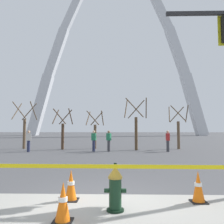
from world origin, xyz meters
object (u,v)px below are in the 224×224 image
object	(u,v)px
fire_hydrant	(115,188)
monument_arch	(116,56)
pedestrian_walking_left	(29,141)
traffic_cone_mid_sidewalk	(63,202)
pedestrian_near_trees	(109,141)
traffic_cone_by_hydrant	(71,185)
pedestrian_standing_center	(168,141)
pedestrian_walking_right	(94,141)
traffic_cone_curb_edge	(198,187)

from	to	relation	value
fire_hydrant	monument_arch	size ratio (longest dim) A/B	0.02
fire_hydrant	pedestrian_walking_left	world-z (taller)	pedestrian_walking_left
traffic_cone_mid_sidewalk	monument_arch	size ratio (longest dim) A/B	0.01
traffic_cone_mid_sidewalk	monument_arch	distance (m)	61.08
pedestrian_near_trees	pedestrian_walking_left	bearing A→B (deg)	-175.14
traffic_cone_by_hydrant	pedestrian_walking_left	world-z (taller)	pedestrian_walking_left
traffic_cone_mid_sidewalk	pedestrian_near_trees	size ratio (longest dim) A/B	0.46
monument_arch	pedestrian_standing_center	bearing A→B (deg)	-84.64
pedestrian_walking_right	pedestrian_near_trees	distance (m)	1.15
pedestrian_standing_center	pedestrian_near_trees	world-z (taller)	same
traffic_cone_mid_sidewalk	pedestrian_standing_center	distance (m)	14.17
traffic_cone_by_hydrant	pedestrian_near_trees	size ratio (longest dim) A/B	0.46
pedestrian_walking_left	pedestrian_near_trees	world-z (taller)	same
fire_hydrant	pedestrian_walking_right	bearing A→B (deg)	97.90
pedestrian_walking_left	pedestrian_near_trees	bearing A→B (deg)	4.86
traffic_cone_by_hydrant	traffic_cone_curb_edge	world-z (taller)	same
traffic_cone_curb_edge	fire_hydrant	bearing A→B (deg)	-162.28
monument_arch	pedestrian_walking_left	world-z (taller)	monument_arch
fire_hydrant	pedestrian_standing_center	bearing A→B (deg)	73.31
pedestrian_walking_left	traffic_cone_mid_sidewalk	bearing A→B (deg)	-66.40
traffic_cone_curb_edge	pedestrian_standing_center	world-z (taller)	pedestrian_standing_center
traffic_cone_curb_edge	pedestrian_standing_center	size ratio (longest dim) A/B	0.46
pedestrian_walking_left	fire_hydrant	bearing A→B (deg)	-61.83
pedestrian_standing_center	pedestrian_near_trees	size ratio (longest dim) A/B	1.00
fire_hydrant	pedestrian_walking_left	distance (m)	14.00
pedestrian_standing_center	monument_arch	bearing A→B (deg)	95.36
monument_arch	pedestrian_walking_left	distance (m)	49.34
traffic_cone_by_hydrant	fire_hydrant	bearing A→B (deg)	-32.53
pedestrian_walking_right	traffic_cone_mid_sidewalk	bearing A→B (deg)	-86.47
fire_hydrant	traffic_cone_mid_sidewalk	size ratio (longest dim) A/B	1.36
fire_hydrant	traffic_cone_by_hydrant	xyz separation A→B (m)	(-1.07, 0.68, -0.11)
pedestrian_near_trees	monument_arch	bearing A→B (deg)	89.57
traffic_cone_mid_sidewalk	traffic_cone_curb_edge	xyz separation A→B (m)	(2.88, 1.21, 0.00)
traffic_cone_curb_edge	pedestrian_walking_left	world-z (taller)	pedestrian_walking_left
traffic_cone_curb_edge	pedestrian_walking_left	size ratio (longest dim) A/B	0.46
traffic_cone_curb_edge	traffic_cone_by_hydrant	bearing A→B (deg)	178.76
pedestrian_standing_center	pedestrian_walking_right	world-z (taller)	same
traffic_cone_mid_sidewalk	pedestrian_walking_right	bearing A→B (deg)	93.53
traffic_cone_mid_sidewalk	monument_arch	xyz separation A→B (m)	(0.65, 57.34, 21.03)
traffic_cone_curb_edge	pedestrian_near_trees	world-z (taller)	pedestrian_near_trees
pedestrian_standing_center	pedestrian_near_trees	bearing A→B (deg)	178.63
pedestrian_standing_center	pedestrian_walking_right	distance (m)	5.61
traffic_cone_mid_sidewalk	pedestrian_walking_right	size ratio (longest dim) A/B	0.46
pedestrian_standing_center	traffic_cone_by_hydrant	bearing A→B (deg)	-112.06
traffic_cone_by_hydrant	monument_arch	size ratio (longest dim) A/B	0.01
traffic_cone_curb_edge	pedestrian_near_trees	distance (m)	12.50
pedestrian_walking_left	pedestrian_walking_right	xyz separation A→B (m)	(4.82, 0.56, 0.00)
monument_arch	pedestrian_near_trees	size ratio (longest dim) A/B	30.87
pedestrian_walking_right	pedestrian_near_trees	bearing A→B (deg)	-2.49
fire_hydrant	monument_arch	xyz separation A→B (m)	(-0.31, 56.74, 20.92)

